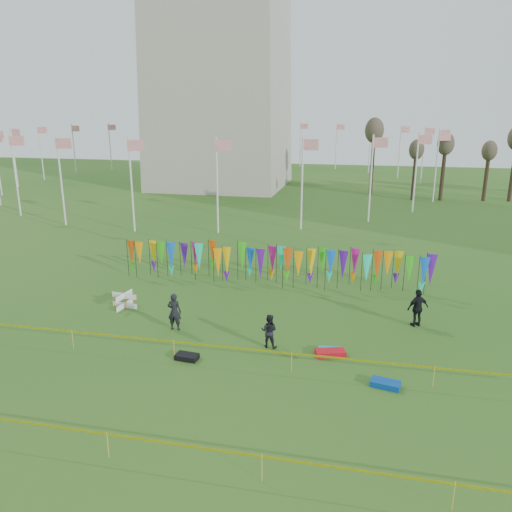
% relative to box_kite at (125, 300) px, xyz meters
% --- Properties ---
extents(ground, '(160.00, 160.00, 0.00)m').
position_rel_box_kite_xyz_m(ground, '(6.79, -3.64, -0.42)').
color(ground, '#235116').
rests_on(ground, ground).
extents(flagpole_ring, '(57.40, 56.16, 8.00)m').
position_rel_box_kite_xyz_m(flagpole_ring, '(-7.21, 44.36, 3.58)').
color(flagpole_ring, silver).
rests_on(flagpole_ring, ground).
extents(banner_row, '(18.64, 0.64, 2.30)m').
position_rel_box_kite_xyz_m(banner_row, '(7.07, 5.56, 1.00)').
color(banner_row, black).
rests_on(banner_row, ground).
extents(caution_tape_near, '(26.00, 0.02, 0.90)m').
position_rel_box_kite_xyz_m(caution_tape_near, '(6.57, -4.83, 0.36)').
color(caution_tape_near, '#F4F505').
rests_on(caution_tape_near, ground).
extents(caution_tape_far, '(26.00, 0.02, 0.90)m').
position_rel_box_kite_xyz_m(caution_tape_far, '(6.57, -11.08, 0.36)').
color(caution_tape_far, '#F4F505').
rests_on(caution_tape_far, ground).
extents(box_kite, '(0.76, 0.76, 0.84)m').
position_rel_box_kite_xyz_m(box_kite, '(0.00, 0.00, 0.00)').
color(box_kite, red).
rests_on(box_kite, ground).
extents(person_left, '(0.68, 0.51, 1.82)m').
position_rel_box_kite_xyz_m(person_left, '(3.59, -2.00, 0.49)').
color(person_left, black).
rests_on(person_left, ground).
extents(person_mid, '(0.78, 0.53, 1.53)m').
position_rel_box_kite_xyz_m(person_mid, '(8.31, -2.84, 0.34)').
color(person_mid, black).
rests_on(person_mid, ground).
extents(person_right, '(1.26, 1.07, 1.87)m').
position_rel_box_kite_xyz_m(person_right, '(14.88, 0.88, 0.51)').
color(person_right, black).
rests_on(person_right, ground).
extents(kite_bag_turquoise, '(1.08, 0.62, 0.21)m').
position_rel_box_kite_xyz_m(kite_bag_turquoise, '(11.02, -2.86, -0.32)').
color(kite_bag_turquoise, '#0CA2B5').
rests_on(kite_bag_turquoise, ground).
extents(kite_bag_blue, '(1.17, 0.78, 0.23)m').
position_rel_box_kite_xyz_m(kite_bag_blue, '(13.24, -5.16, -0.31)').
color(kite_bag_blue, '#09409E').
rests_on(kite_bag_blue, ground).
extents(kite_bag_red, '(1.37, 0.91, 0.23)m').
position_rel_box_kite_xyz_m(kite_bag_red, '(11.02, -3.06, -0.31)').
color(kite_bag_red, red).
rests_on(kite_bag_red, ground).
extents(kite_bag_black, '(0.99, 0.64, 0.22)m').
position_rel_box_kite_xyz_m(kite_bag_black, '(5.15, -4.69, -0.31)').
color(kite_bag_black, black).
rests_on(kite_bag_black, ground).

